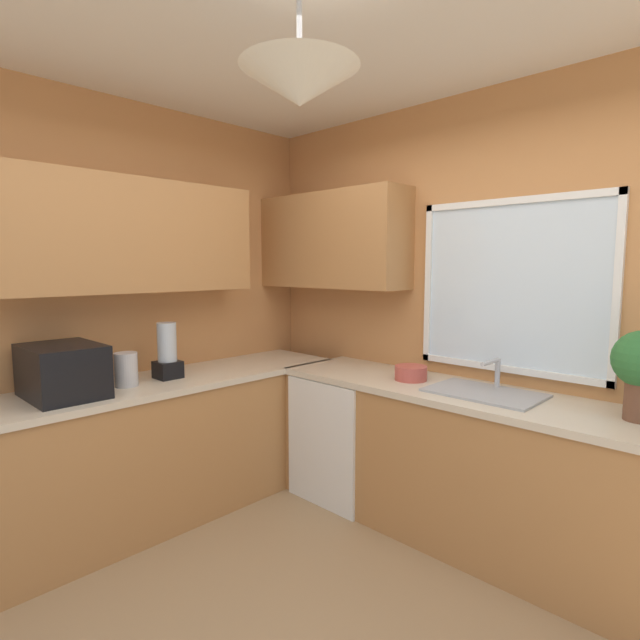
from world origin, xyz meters
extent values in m
cube|color=#C6844C|center=(0.00, 1.66, 1.34)|extent=(3.80, 0.06, 2.68)
cube|color=#C6844C|center=(-1.87, 0.00, 1.34)|extent=(0.06, 3.38, 2.68)
cube|color=silver|center=(0.12, 1.62, 1.49)|extent=(1.08, 0.02, 0.96)
cube|color=white|center=(0.12, 1.61, 1.99)|extent=(1.16, 0.04, 0.04)
cube|color=white|center=(0.12, 1.61, 1.00)|extent=(1.16, 0.04, 0.04)
cube|color=white|center=(-0.44, 1.61, 1.49)|extent=(0.04, 0.04, 1.04)
cube|color=white|center=(0.68, 1.61, 1.49)|extent=(0.04, 0.04, 1.04)
cube|color=#AD7542|center=(-1.68, -0.20, 1.80)|extent=(0.32, 2.28, 0.70)
cube|color=#AD7542|center=(-1.21, 1.47, 1.80)|extent=(1.27, 0.32, 0.70)
cylinder|color=#B7B7BC|center=(0.00, 0.00, 2.51)|extent=(0.02, 0.02, 0.35)
cone|color=silver|center=(0.00, 0.00, 2.26)|extent=(0.44, 0.44, 0.14)
cube|color=#AD7542|center=(-1.53, 0.00, 0.43)|extent=(0.62, 2.96, 0.86)
cube|color=beige|center=(-1.53, 0.00, 0.88)|extent=(0.65, 2.99, 0.04)
cube|color=#AD7542|center=(0.21, 1.32, 0.43)|extent=(2.86, 0.62, 0.86)
cube|color=beige|center=(0.21, 1.32, 0.88)|extent=(2.89, 0.65, 0.04)
cube|color=white|center=(-0.87, 1.29, 0.43)|extent=(0.60, 0.60, 0.85)
cube|color=black|center=(-1.53, -0.36, 1.04)|extent=(0.48, 0.36, 0.29)
cylinder|color=#B7B7BC|center=(-1.51, -0.01, 1.00)|extent=(0.13, 0.13, 0.20)
cube|color=#9EA0A5|center=(0.12, 1.32, 0.90)|extent=(0.61, 0.40, 0.02)
cylinder|color=#B7B7BC|center=(0.12, 1.48, 0.99)|extent=(0.03, 0.03, 0.18)
cylinder|color=#B7B7BC|center=(0.12, 1.38, 1.07)|extent=(0.02, 0.20, 0.02)
cylinder|color=brown|center=(0.86, 1.37, 0.98)|extent=(0.14, 0.14, 0.18)
cylinder|color=#B74C42|center=(-0.38, 1.32, 0.94)|extent=(0.20, 0.20, 0.09)
cube|color=black|center=(-1.53, 0.27, 0.95)|extent=(0.15, 0.15, 0.11)
cylinder|color=#B2BCC6|center=(-1.53, 0.27, 1.13)|extent=(0.12, 0.12, 0.25)
camera|label=1|loc=(1.35, -1.29, 1.62)|focal=27.81mm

